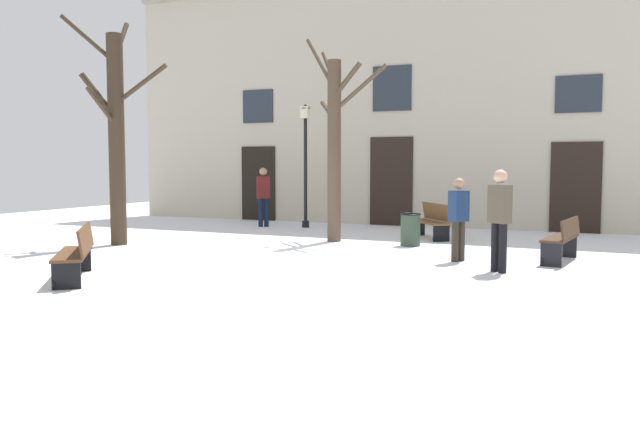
{
  "coord_description": "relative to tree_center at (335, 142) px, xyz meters",
  "views": [
    {
      "loc": [
        5.78,
        -11.67,
        1.9
      ],
      "look_at": [
        0.0,
        1.48,
        0.81
      ],
      "focal_mm": 35.76,
      "sensor_mm": 36.0,
      "label": 1
    }
  ],
  "objects": [
    {
      "name": "person_strolling",
      "position": [
        4.41,
        -3.08,
        -1.42
      ],
      "size": [
        0.44,
        0.4,
        1.82
      ],
      "rotation": [
        0.0,
        0.0,
        5.69
      ],
      "color": "black",
      "rests_on": "ground"
    },
    {
      "name": "bench_far_corner",
      "position": [
        2.06,
        1.53,
        -1.99
      ],
      "size": [
        1.38,
        1.55,
        0.91
      ],
      "rotation": [
        0.0,
        0.0,
        5.39
      ],
      "color": "brown",
      "rests_on": "ground"
    },
    {
      "name": "bench_back_to_back_left",
      "position": [
        5.37,
        -1.35,
        -1.99
      ],
      "size": [
        0.67,
        1.65,
        0.87
      ],
      "rotation": [
        0.0,
        0.0,
        4.57
      ],
      "color": "#3D2819",
      "rests_on": "ground"
    },
    {
      "name": "person_by_shop_door",
      "position": [
        -3.39,
        2.51,
        -1.43
      ],
      "size": [
        0.43,
        0.41,
        1.81
      ],
      "rotation": [
        0.0,
        0.0,
        3.85
      ],
      "color": "black",
      "rests_on": "ground"
    },
    {
      "name": "tree_left_of_center",
      "position": [
        -4.43,
        -2.72,
        0.2
      ],
      "size": [
        2.42,
        1.88,
        5.39
      ],
      "color": "#382B1E",
      "rests_on": "ground"
    },
    {
      "name": "person_near_bench",
      "position": [
        3.49,
        -2.09,
        -1.54
      ],
      "size": [
        0.38,
        0.44,
        1.64
      ],
      "rotation": [
        0.0,
        0.0,
        4.18
      ],
      "color": "#2D271E",
      "rests_on": "ground"
    },
    {
      "name": "bench_back_to_back_right",
      "position": [
        -1.87,
        -6.63,
        -1.99
      ],
      "size": [
        1.5,
        1.71,
        0.9
      ],
      "rotation": [
        0.0,
        0.0,
        5.38
      ],
      "color": "#51331E",
      "rests_on": "ground"
    },
    {
      "name": "litter_bin",
      "position": [
        1.98,
        -0.13,
        -2.06
      ],
      "size": [
        0.49,
        0.49,
        0.76
      ],
      "color": "#2D3D2D",
      "rests_on": "ground"
    },
    {
      "name": "ground_plane",
      "position": [
        0.22,
        -2.88,
        -2.44
      ],
      "size": [
        30.57,
        30.57,
        0.0
      ],
      "primitive_type": "plane",
      "color": "white"
    },
    {
      "name": "tree_center",
      "position": [
        0.0,
        0.0,
        0.0
      ],
      "size": [
        2.41,
        1.25,
        5.15
      ],
      "color": "#4C3D2D",
      "rests_on": "ground"
    },
    {
      "name": "building_facade",
      "position": [
        0.22,
        4.72,
        1.63
      ],
      "size": [
        19.11,
        0.6,
        8.06
      ],
      "color": "#BCB29E",
      "rests_on": "ground"
    },
    {
      "name": "streetlamp",
      "position": [
        -2.12,
        2.85,
        -0.17
      ],
      "size": [
        0.3,
        0.3,
        3.7
      ],
      "color": "black",
      "rests_on": "ground"
    }
  ]
}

